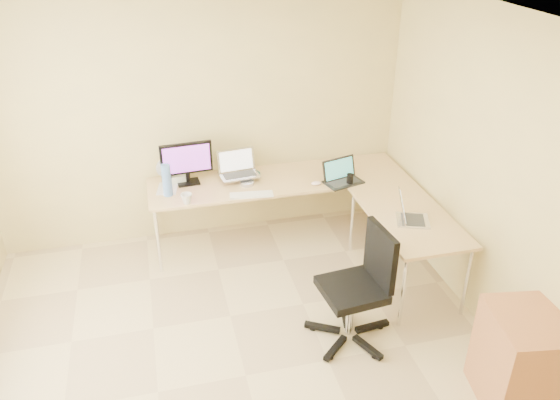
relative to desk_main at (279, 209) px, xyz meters
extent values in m
plane|color=tan|center=(-0.72, -1.85, -0.36)|extent=(4.50, 4.50, 0.00)
plane|color=white|center=(-0.72, -1.85, 2.24)|extent=(4.50, 4.50, 0.00)
plane|color=tan|center=(-0.72, 0.40, 0.93)|extent=(4.50, 0.00, 4.50)
plane|color=tan|center=(1.38, -1.85, 0.93)|extent=(0.00, 4.50, 4.50)
cube|color=tan|center=(0.00, 0.00, 0.00)|extent=(2.65, 0.70, 0.73)
cube|color=tan|center=(0.98, -1.00, 0.00)|extent=(0.70, 1.30, 0.73)
cube|color=black|center=(-0.91, 0.12, 0.58)|extent=(0.52, 0.20, 0.44)
cube|color=#205550|center=(-0.31, 0.19, 0.39)|extent=(0.28, 0.32, 0.05)
cube|color=silver|center=(-0.40, 0.07, 0.54)|extent=(0.42, 0.34, 0.25)
cube|color=black|center=(0.61, -0.25, 0.48)|extent=(0.44, 0.37, 0.24)
cube|color=white|center=(-0.35, -0.30, 0.37)|extent=(0.43, 0.16, 0.02)
ellipsoid|color=silver|center=(0.33, -0.23, 0.38)|extent=(0.11, 0.09, 0.04)
imported|color=silver|center=(-0.97, -0.30, 0.42)|extent=(0.14, 0.14, 0.10)
cylinder|color=#B2B3C8|center=(-0.34, -0.06, 0.38)|extent=(0.18, 0.18, 0.03)
cylinder|color=#4E78BD|center=(-1.13, -0.09, 0.53)|extent=(0.11, 0.11, 0.32)
cube|color=white|center=(-1.13, 0.05, 0.37)|extent=(0.23, 0.30, 0.01)
cube|color=beige|center=(-1.01, 0.20, 0.40)|extent=(0.22, 0.16, 0.08)
cylinder|color=silver|center=(-1.12, 0.20, 0.49)|extent=(0.19, 0.19, 0.24)
cylinder|color=black|center=(0.66, -0.30, 0.42)|extent=(0.08, 0.08, 0.11)
cube|color=silver|center=(0.95, -1.12, 0.48)|extent=(0.40, 0.36, 0.22)
cube|color=black|center=(0.20, -1.63, 0.14)|extent=(0.67, 0.67, 1.02)
cube|color=brown|center=(1.13, -2.55, -0.01)|extent=(0.56, 0.66, 0.81)
camera|label=1|loc=(-1.22, -4.93, 2.89)|focal=35.48mm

